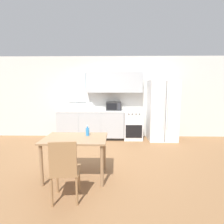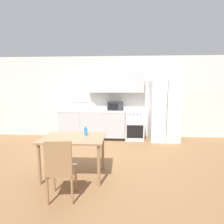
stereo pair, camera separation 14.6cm
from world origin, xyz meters
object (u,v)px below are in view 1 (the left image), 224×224
oven_range (133,125)px  coffee_mug (99,110)px  microwave (114,106)px  dining_chair_near (64,167)px  drink_bottle (87,131)px  dining_table (76,143)px  refrigerator (162,110)px

oven_range → coffee_mug: bearing=-169.9°
oven_range → microwave: microwave is taller
dining_chair_near → drink_bottle: size_ratio=4.68×
drink_bottle → microwave: bearing=79.4°
oven_range → dining_table: bearing=-117.3°
refrigerator → dining_table: refrigerator is taller
oven_range → refrigerator: refrigerator is taller
coffee_mug → dining_chair_near: size_ratio=0.13×
refrigerator → coffee_mug: (-2.02, -0.13, 0.03)m
dining_table → refrigerator: bearing=47.9°
refrigerator → microwave: size_ratio=3.83×
refrigerator → dining_chair_near: refrigerator is taller
microwave → dining_chair_near: (-0.66, -3.42, -0.53)m
oven_range → drink_bottle: 2.66m
dining_chair_near → drink_bottle: drink_bottle is taller
dining_table → oven_range: bearing=62.7°
refrigerator → drink_bottle: bearing=-131.0°
drink_bottle → coffee_mug: bearing=89.9°
refrigerator → coffee_mug: refrigerator is taller
coffee_mug → dining_chair_near: (-0.19, -3.10, -0.44)m
oven_range → dining_chair_near: dining_chair_near is taller
oven_range → microwave: 0.89m
dining_table → dining_chair_near: (0.01, -0.76, -0.10)m
dining_chair_near → drink_bottle: bearing=72.1°
refrigerator → coffee_mug: bearing=-176.4°
microwave → dining_chair_near: microwave is taller
microwave → dining_table: 2.77m
coffee_mug → dining_table: size_ratio=0.10×
refrigerator → coffee_mug: size_ratio=15.95×
coffee_mug → dining_table: 2.37m
microwave → dining_table: size_ratio=0.44×
coffee_mug → dining_table: bearing=-95.1°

